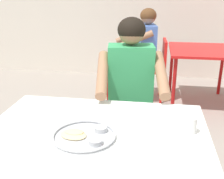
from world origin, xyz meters
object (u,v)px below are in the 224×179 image
chair_foreground (130,108)px  chair_red_left (155,65)px  table_foreground (95,143)px  patron_background (140,48)px  diner_foreground (131,89)px  drinking_cup (190,124)px  table_background_red (202,56)px  thali_tray (85,135)px

chair_foreground → chair_red_left: 1.53m
chair_foreground → table_foreground: bearing=-96.6°
patron_background → table_foreground: bearing=-92.3°
diner_foreground → patron_background: 1.66m
drinking_cup → diner_foreground: diner_foreground is taller
drinking_cup → patron_background: (-0.40, 2.27, -0.07)m
chair_red_left → patron_background: 0.33m
drinking_cup → table_foreground: bearing=-171.9°
table_background_red → chair_red_left: 0.61m
table_foreground → patron_background: size_ratio=0.97×
table_background_red → chair_red_left: chair_red_left is taller
table_foreground → chair_foreground: bearing=83.4°
thali_tray → patron_background: (0.13, 2.40, -0.03)m
drinking_cup → chair_foreground: (-0.39, 0.83, -0.29)m
drinking_cup → patron_background: 2.30m
patron_background → drinking_cup: bearing=-80.1°
thali_tray → chair_red_left: 2.52m
table_foreground → patron_background: 2.34m
thali_tray → table_background_red: bearing=69.2°
thali_tray → chair_red_left: size_ratio=0.39×
chair_red_left → table_foreground: bearing=-97.0°
table_background_red → patron_background: patron_background is taller
chair_red_left → patron_background: patron_background is taller
chair_foreground → drinking_cup: bearing=-64.9°
table_background_red → patron_background: 0.79m
drinking_cup → table_background_red: drinking_cup is taller
chair_foreground → table_background_red: chair_foreground is taller
table_foreground → patron_background: patron_background is taller
patron_background → table_background_red: bearing=1.1°
table_foreground → table_background_red: bearing=69.4°
table_foreground → table_background_red: (0.88, 2.35, -0.03)m
drinking_cup → diner_foreground: (-0.37, 0.61, -0.04)m
drinking_cup → diner_foreground: size_ratio=0.07×
diner_foreground → table_foreground: bearing=-100.6°
thali_tray → drinking_cup: drinking_cup is taller
drinking_cup → chair_red_left: size_ratio=0.11×
table_foreground → chair_red_left: chair_red_left is taller
drinking_cup → table_background_red: size_ratio=0.10×
drinking_cup → chair_foreground: size_ratio=0.10×
diner_foreground → chair_red_left: bearing=84.4°
diner_foreground → patron_background: bearing=91.1°
diner_foreground → chair_red_left: 1.76m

